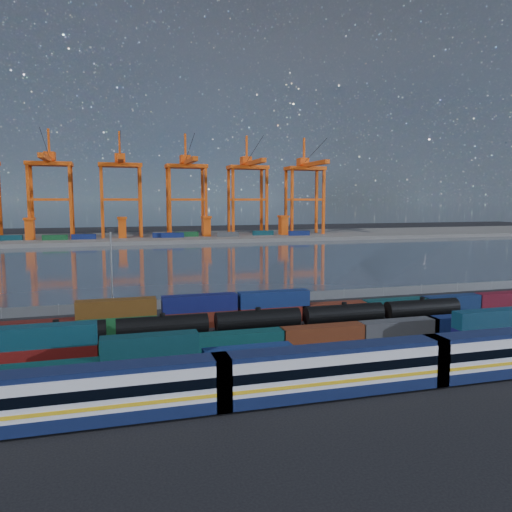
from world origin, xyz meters
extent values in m
plane|color=black|center=(0.00, 0.00, 0.00)|extent=(700.00, 700.00, 0.00)
plane|color=#343E4C|center=(0.00, 105.00, 0.01)|extent=(700.00, 700.00, 0.00)
cube|color=#514F4C|center=(0.00, 210.00, 1.00)|extent=(700.00, 70.00, 2.00)
cone|color=#1E2630|center=(-200.00, 1600.00, 260.00)|extent=(1100.00, 1100.00, 520.00)
cone|color=#1E2630|center=(200.00, 1600.00, 230.00)|extent=(1040.00, 1040.00, 460.00)
cone|color=#1E2630|center=(600.00, 1600.00, 190.00)|extent=(960.00, 960.00, 380.00)
cone|color=#1E2630|center=(950.00, 1600.00, 150.00)|extent=(840.00, 840.00, 300.00)
cube|color=silver|center=(-31.99, -23.16, 3.21)|extent=(27.70, 3.32, 4.21)
cube|color=#10193B|center=(-31.99, -23.16, 1.00)|extent=(27.70, 3.39, 1.33)
cube|color=#10193B|center=(-31.99, -23.16, 5.60)|extent=(27.70, 2.99, 0.55)
cube|color=gold|center=(-31.99, -23.16, 2.33)|extent=(27.73, 3.42, 0.40)
cube|color=black|center=(-31.99, -23.16, 3.66)|extent=(27.73, 3.42, 1.11)
cube|color=black|center=(-22.29, -23.16, 0.39)|extent=(3.32, 2.22, 0.78)
cube|color=silver|center=(-5.99, -23.16, 3.21)|extent=(27.70, 3.32, 4.21)
cube|color=#10193B|center=(-5.99, -23.16, 1.00)|extent=(27.70, 3.39, 1.33)
cube|color=#10193B|center=(-5.99, -23.16, 5.60)|extent=(27.70, 2.99, 0.55)
cube|color=gold|center=(-5.99, -23.16, 2.33)|extent=(27.73, 3.42, 0.40)
cube|color=black|center=(-5.99, -23.16, 3.66)|extent=(27.73, 3.42, 1.11)
cube|color=black|center=(-15.68, -23.16, 0.39)|extent=(3.32, 2.22, 0.78)
cube|color=black|center=(3.71, -23.16, 0.39)|extent=(3.32, 2.22, 0.78)
cube|color=black|center=(10.32, -23.16, 0.39)|extent=(3.32, 2.22, 0.78)
cube|color=#0B393A|center=(-37.57, -10.38, 1.31)|extent=(12.09, 2.46, 2.62)
cube|color=navy|center=(-25.42, -10.38, 1.31)|extent=(12.09, 2.46, 2.62)
cube|color=#0A3138|center=(-25.42, -10.38, 3.93)|extent=(12.09, 2.46, 2.62)
cube|color=navy|center=(-12.63, -10.38, 1.31)|extent=(12.09, 2.46, 2.62)
cube|color=#110F4E|center=(25.93, -10.38, 1.31)|extent=(12.09, 2.46, 2.62)
cube|color=#0E3149|center=(25.93, -10.38, 3.93)|extent=(12.09, 2.46, 2.62)
cube|color=#62100E|center=(-38.52, -3.64, 1.43)|extent=(13.19, 2.68, 2.86)
cube|color=#0D3646|center=(-38.52, -3.64, 4.29)|extent=(13.19, 2.68, 2.86)
cube|color=#124529|center=(-25.20, -3.64, 1.43)|extent=(13.19, 2.68, 2.86)
cube|color=#0B3A3B|center=(-12.04, -3.64, 1.43)|extent=(13.19, 2.68, 2.86)
cube|color=#5E2712|center=(0.95, -3.64, 1.43)|extent=(13.19, 2.68, 2.86)
cube|color=#3E3F43|center=(14.37, -3.64, 1.43)|extent=(13.19, 2.68, 2.86)
cube|color=#101D51|center=(26.71, -3.64, 1.43)|extent=(13.19, 2.68, 2.86)
cube|color=#4D140F|center=(-41.84, 11.87, 1.41)|extent=(12.98, 2.64, 2.81)
cube|color=#154F25|center=(-29.32, 11.87, 1.41)|extent=(12.98, 2.64, 2.81)
cube|color=#583511|center=(-29.32, 11.87, 4.22)|extent=(12.98, 2.64, 2.81)
cube|color=#5B1D12|center=(-15.36, 11.87, 1.41)|extent=(12.98, 2.64, 2.81)
cube|color=#0F134B|center=(-15.36, 11.87, 4.22)|extent=(12.98, 2.64, 2.81)
cube|color=maroon|center=(-1.80, 11.87, 1.41)|extent=(12.98, 2.64, 2.81)
cube|color=navy|center=(-1.80, 11.87, 4.22)|extent=(12.98, 2.64, 2.81)
cube|color=maroon|center=(9.71, 11.87, 1.41)|extent=(12.98, 2.64, 2.81)
cube|color=#0B383B|center=(23.30, 11.87, 1.41)|extent=(12.98, 2.64, 2.81)
cube|color=#0F224D|center=(35.85, 11.87, 1.41)|extent=(12.98, 2.64, 2.81)
cube|color=#5C0D1C|center=(48.66, 11.87, 1.41)|extent=(12.98, 2.64, 2.81)
cylinder|color=black|center=(-37.97, 4.42, 2.49)|extent=(14.09, 3.14, 3.14)
cylinder|color=black|center=(-37.97, 4.42, 4.23)|extent=(0.87, 0.87, 0.54)
cube|color=black|center=(-37.97, 4.42, 0.76)|extent=(14.64, 2.17, 0.43)
cube|color=black|center=(-42.85, 4.42, 0.33)|extent=(2.71, 1.95, 0.65)
cube|color=black|center=(-33.09, 4.42, 0.33)|extent=(2.71, 1.95, 0.65)
cylinder|color=black|center=(-22.47, 4.42, 2.49)|extent=(14.09, 3.14, 3.14)
cylinder|color=black|center=(-22.47, 4.42, 4.23)|extent=(0.87, 0.87, 0.54)
cube|color=black|center=(-22.47, 4.42, 0.76)|extent=(14.64, 2.17, 0.43)
cube|color=black|center=(-27.35, 4.42, 0.33)|extent=(2.71, 1.95, 0.65)
cube|color=black|center=(-17.59, 4.42, 0.33)|extent=(2.71, 1.95, 0.65)
cylinder|color=black|center=(-6.97, 4.42, 2.49)|extent=(14.09, 3.14, 3.14)
cylinder|color=black|center=(-6.97, 4.42, 4.23)|extent=(0.87, 0.87, 0.54)
cube|color=black|center=(-6.97, 4.42, 0.76)|extent=(14.64, 2.17, 0.43)
cube|color=black|center=(-11.85, 4.42, 0.33)|extent=(2.71, 1.95, 0.65)
cube|color=black|center=(-2.09, 4.42, 0.33)|extent=(2.71, 1.95, 0.65)
cylinder|color=black|center=(8.53, 4.42, 2.49)|extent=(14.09, 3.14, 3.14)
cylinder|color=black|center=(8.53, 4.42, 4.23)|extent=(0.87, 0.87, 0.54)
cube|color=black|center=(8.53, 4.42, 0.76)|extent=(14.64, 2.17, 0.43)
cube|color=black|center=(3.65, 4.42, 0.33)|extent=(2.71, 1.95, 0.65)
cube|color=black|center=(13.41, 4.42, 0.33)|extent=(2.71, 1.95, 0.65)
cylinder|color=black|center=(24.03, 4.42, 2.49)|extent=(14.09, 3.14, 3.14)
cylinder|color=black|center=(24.03, 4.42, 4.23)|extent=(0.87, 0.87, 0.54)
cube|color=black|center=(24.03, 4.42, 0.76)|extent=(14.64, 2.17, 0.43)
cube|color=black|center=(19.15, 4.42, 0.33)|extent=(2.71, 1.95, 0.65)
cube|color=black|center=(28.91, 4.42, 0.33)|extent=(2.71, 1.95, 0.65)
cube|color=#595B5E|center=(0.00, 28.00, 1.00)|extent=(160.00, 0.06, 2.00)
cylinder|color=slate|center=(-50.00, 28.00, 1.10)|extent=(0.12, 0.12, 2.20)
cylinder|color=slate|center=(-40.00, 28.00, 1.10)|extent=(0.12, 0.12, 2.20)
cylinder|color=slate|center=(-30.00, 28.00, 1.10)|extent=(0.12, 0.12, 2.20)
cylinder|color=slate|center=(-20.00, 28.00, 1.10)|extent=(0.12, 0.12, 2.20)
cylinder|color=slate|center=(-10.00, 28.00, 1.10)|extent=(0.12, 0.12, 2.20)
cylinder|color=slate|center=(0.00, 28.00, 1.10)|extent=(0.12, 0.12, 2.20)
cylinder|color=slate|center=(10.00, 28.00, 1.10)|extent=(0.12, 0.12, 2.20)
cylinder|color=slate|center=(20.00, 28.00, 1.10)|extent=(0.12, 0.12, 2.20)
cylinder|color=slate|center=(30.00, 28.00, 1.10)|extent=(0.12, 0.12, 2.20)
cylinder|color=slate|center=(40.00, 28.00, 1.10)|extent=(0.12, 0.12, 2.20)
cylinder|color=slate|center=(50.00, 28.00, 1.10)|extent=(0.12, 0.12, 2.20)
cylinder|color=slate|center=(60.00, 28.00, 1.10)|extent=(0.12, 0.12, 2.20)
cylinder|color=slate|center=(-30.00, 26.00, 8.00)|extent=(0.36, 0.36, 16.00)
cube|color=black|center=(-30.00, 26.00, 16.30)|extent=(1.60, 0.40, 0.60)
cube|color=#E95010|center=(-85.14, 210.38, 20.17)|extent=(1.43, 1.43, 40.34)
cube|color=#E95010|center=(-69.86, 199.62, 20.17)|extent=(1.43, 1.43, 40.34)
cube|color=#E95010|center=(-69.86, 210.38, 20.17)|extent=(1.43, 1.43, 40.34)
cube|color=#E95010|center=(-50.14, 199.62, 20.17)|extent=(1.43, 1.43, 40.34)
cube|color=#E95010|center=(-50.14, 210.38, 20.17)|extent=(1.43, 1.43, 40.34)
cube|color=#E95010|center=(-60.00, 199.62, 22.18)|extent=(19.72, 1.25, 1.25)
cube|color=#E95010|center=(-60.00, 210.38, 22.18)|extent=(19.72, 1.25, 1.25)
cube|color=#E95010|center=(-60.00, 205.00, 40.34)|extent=(22.41, 12.55, 1.97)
cube|color=#E95010|center=(-60.00, 194.24, 42.13)|extent=(2.69, 43.03, 2.24)
cube|color=#E95010|center=(-60.00, 208.59, 44.37)|extent=(5.38, 7.17, 4.48)
cube|color=#E95010|center=(-60.00, 206.79, 51.09)|extent=(1.08, 1.08, 14.34)
cylinder|color=black|center=(-60.00, 192.09, 48.40)|extent=(0.22, 36.89, 12.17)
cube|color=#E95010|center=(-34.86, 199.62, 20.17)|extent=(1.43, 1.43, 40.34)
cube|color=#E95010|center=(-34.86, 210.38, 20.17)|extent=(1.43, 1.43, 40.34)
cube|color=#E95010|center=(-15.14, 199.62, 20.17)|extent=(1.43, 1.43, 40.34)
cube|color=#E95010|center=(-15.14, 210.38, 20.17)|extent=(1.43, 1.43, 40.34)
cube|color=#E95010|center=(-25.00, 199.62, 22.18)|extent=(19.72, 1.25, 1.25)
cube|color=#E95010|center=(-25.00, 210.38, 22.18)|extent=(19.72, 1.25, 1.25)
cube|color=#E95010|center=(-25.00, 205.00, 40.34)|extent=(22.41, 12.55, 1.97)
cube|color=#E95010|center=(-25.00, 194.24, 42.13)|extent=(2.69, 43.03, 2.24)
cube|color=#E95010|center=(-25.00, 208.59, 44.37)|extent=(5.38, 7.17, 4.48)
cube|color=#E95010|center=(-25.00, 206.79, 51.09)|extent=(1.08, 1.08, 14.34)
cylinder|color=black|center=(-25.00, 192.09, 48.40)|extent=(0.22, 36.89, 12.17)
cube|color=#E95010|center=(0.14, 199.62, 20.17)|extent=(1.43, 1.43, 40.34)
cube|color=#E95010|center=(0.14, 210.38, 20.17)|extent=(1.43, 1.43, 40.34)
cube|color=#E95010|center=(19.86, 199.62, 20.17)|extent=(1.43, 1.43, 40.34)
cube|color=#E95010|center=(19.86, 210.38, 20.17)|extent=(1.43, 1.43, 40.34)
cube|color=#E95010|center=(10.00, 199.62, 22.18)|extent=(19.72, 1.25, 1.25)
cube|color=#E95010|center=(10.00, 210.38, 22.18)|extent=(19.72, 1.25, 1.25)
cube|color=#E95010|center=(10.00, 205.00, 40.34)|extent=(22.41, 12.55, 1.97)
cube|color=#E95010|center=(10.00, 194.24, 42.13)|extent=(2.69, 43.03, 2.24)
cube|color=#E95010|center=(10.00, 208.59, 44.37)|extent=(5.38, 7.17, 4.48)
cube|color=#E95010|center=(10.00, 206.79, 51.09)|extent=(1.08, 1.08, 14.34)
cylinder|color=black|center=(10.00, 192.09, 48.40)|extent=(0.22, 36.89, 12.17)
cube|color=#E95010|center=(35.14, 199.62, 20.17)|extent=(1.43, 1.43, 40.34)
cube|color=#E95010|center=(35.14, 210.38, 20.17)|extent=(1.43, 1.43, 40.34)
cube|color=#E95010|center=(54.86, 199.62, 20.17)|extent=(1.43, 1.43, 40.34)
cube|color=#E95010|center=(54.86, 210.38, 20.17)|extent=(1.43, 1.43, 40.34)
cube|color=#E95010|center=(45.00, 199.62, 22.18)|extent=(19.72, 1.25, 1.25)
cube|color=#E95010|center=(45.00, 210.38, 22.18)|extent=(19.72, 1.25, 1.25)
cube|color=#E95010|center=(45.00, 205.00, 40.34)|extent=(22.41, 12.55, 1.97)
cube|color=#E95010|center=(45.00, 194.24, 42.13)|extent=(2.69, 43.03, 2.24)
cube|color=#E95010|center=(45.00, 208.59, 44.37)|extent=(5.38, 7.17, 4.48)
cube|color=#E95010|center=(45.00, 206.79, 51.09)|extent=(1.08, 1.08, 14.34)
cylinder|color=black|center=(45.00, 192.09, 48.40)|extent=(0.22, 36.89, 12.17)
cube|color=#E95010|center=(70.14, 199.62, 20.17)|extent=(1.43, 1.43, 40.34)
cube|color=#E95010|center=(70.14, 210.38, 20.17)|extent=(1.43, 1.43, 40.34)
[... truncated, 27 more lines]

